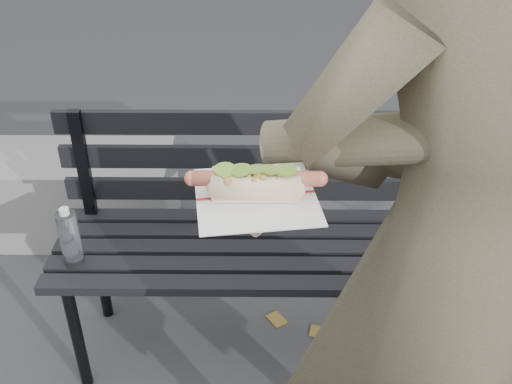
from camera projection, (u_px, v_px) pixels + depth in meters
park_bench at (274, 223)px, 2.02m from camera, size 1.50×0.44×0.88m
concrete_block at (43, 194)px, 2.77m from camera, size 1.20×0.40×0.40m
person at (455, 263)px, 1.18m from camera, size 0.74×0.53×1.91m
held_hotdog at (372, 152)px, 0.99m from camera, size 0.62×0.32×0.20m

